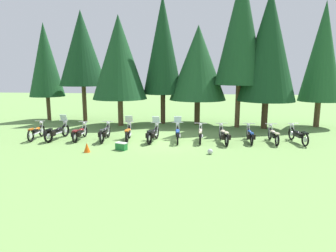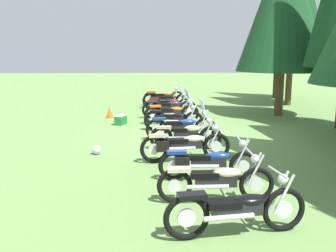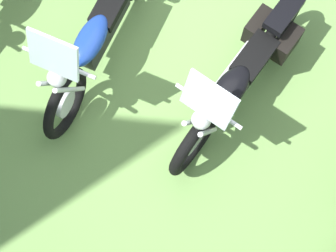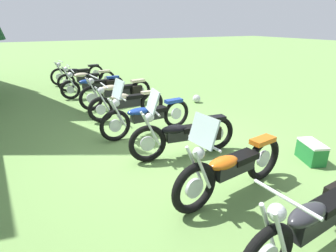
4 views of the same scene
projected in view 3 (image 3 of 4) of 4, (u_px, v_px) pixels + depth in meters
ground_plane at (176, 81)px, 5.38m from camera, size 80.00×80.00×0.00m
motorcycle_5 at (242, 75)px, 4.90m from camera, size 0.72×2.20×1.38m
motorcycle_6 at (100, 30)px, 5.03m from camera, size 0.67×2.34×1.37m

